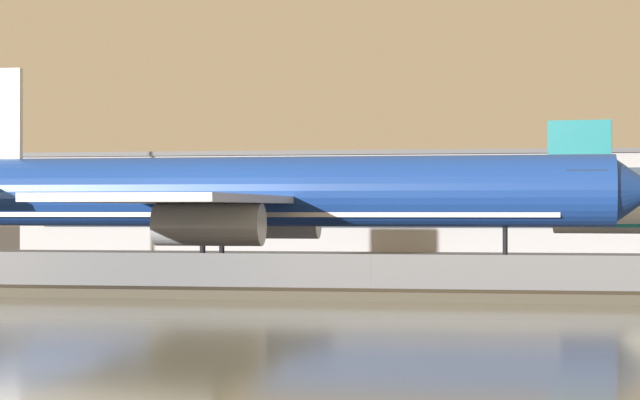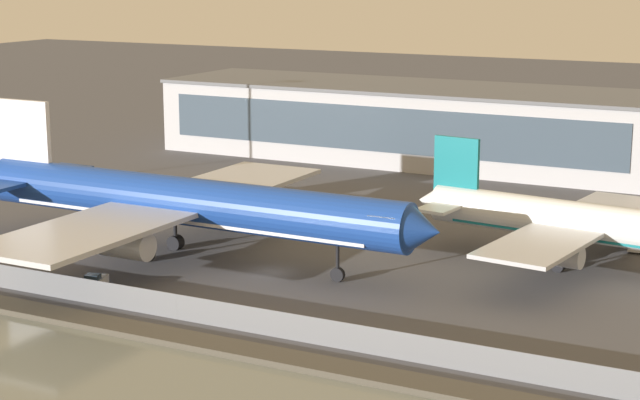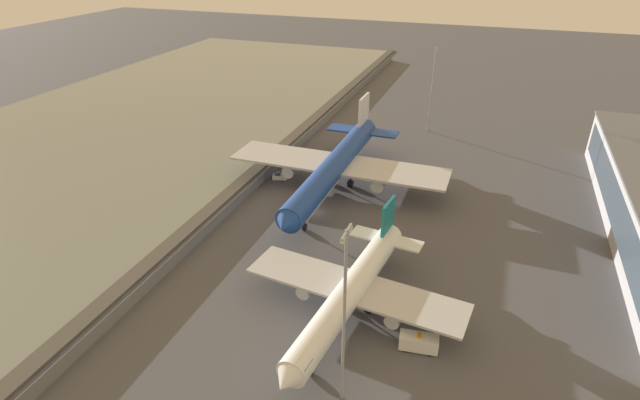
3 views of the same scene
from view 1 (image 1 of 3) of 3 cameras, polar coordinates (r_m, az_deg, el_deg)
name	(u,v)px [view 1 (image 1 of 3)]	position (r m, az deg, el deg)	size (l,w,h in m)	color
ground_plane	(400,278)	(86.76, 3.68, -3.60)	(500.00, 500.00, 0.00)	#4C4C51
shoreline_seawall	(359,295)	(66.44, 1.79, -4.35)	(320.00, 3.00, 0.50)	#474238
perimeter_fence	(370,274)	(70.84, 2.30, -3.40)	(280.00, 0.10, 2.25)	slate
cargo_jet_blue	(248,195)	(88.99, -3.33, 0.25)	(55.44, 47.57, 15.33)	#193D93
baggage_tug	(191,275)	(76.04, -5.92, -3.44)	(2.49, 3.53, 1.80)	white
terminal_building	(356,201)	(152.32, 1.68, -0.06)	(78.64, 21.90, 11.55)	#B2B2B7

